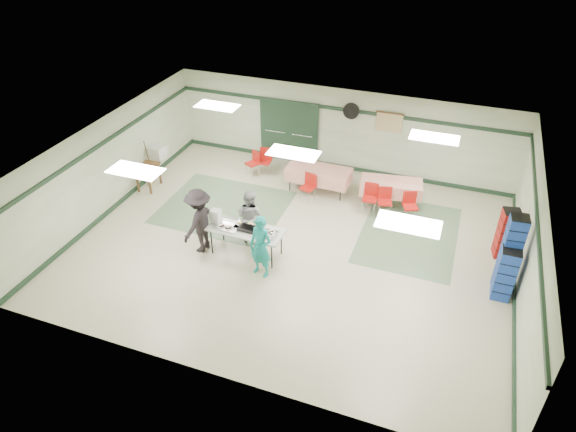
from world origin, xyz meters
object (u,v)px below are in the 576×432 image
(dining_table_a, at_px, (391,187))
(crate_stack_blue_b, at_px, (506,274))
(dining_table_b, at_px, (318,174))
(crate_stack_blue_a, at_px, (509,254))
(chair_d, at_px, (309,184))
(broom, at_px, (149,162))
(volunteer_grey, at_px, (250,216))
(chair_c, at_px, (410,203))
(serving_table, at_px, (246,231))
(printer_table, at_px, (147,170))
(chair_b, at_px, (371,195))
(chair_a, at_px, (385,198))
(crate_stack_red, at_px, (507,234))
(volunteer_teal, at_px, (261,247))
(volunteer_dark, at_px, (199,221))
(office_printer, at_px, (157,152))
(chair_loose_a, at_px, (265,158))
(chair_loose_b, at_px, (254,161))

(dining_table_a, bearing_deg, crate_stack_blue_b, -52.93)
(dining_table_b, relative_size, crate_stack_blue_a, 0.96)
(chair_d, distance_m, broom, 4.98)
(volunteer_grey, distance_m, chair_c, 4.52)
(serving_table, xyz_separation_m, dining_table_a, (2.98, 3.63, -0.15))
(volunteer_grey, relative_size, printer_table, 1.84)
(volunteer_grey, xyz_separation_m, chair_b, (2.65, 2.49, -0.23))
(chair_a, distance_m, crate_stack_red, 3.34)
(volunteer_grey, bearing_deg, chair_b, -127.86)
(volunteer_teal, bearing_deg, volunteer_grey, 136.27)
(volunteer_teal, height_order, volunteer_dark, volunteer_dark)
(dining_table_b, xyz_separation_m, crate_stack_blue_a, (5.36, -2.81, 0.45))
(chair_c, height_order, printer_table, chair_c)
(volunteer_dark, relative_size, crate_stack_blue_b, 1.32)
(volunteer_grey, height_order, crate_stack_red, volunteer_grey)
(chair_b, bearing_deg, crate_stack_red, -17.52)
(office_printer, bearing_deg, crate_stack_red, 3.15)
(chair_loose_a, height_order, crate_stack_blue_a, crate_stack_blue_a)
(chair_c, bearing_deg, chair_loose_b, 146.88)
(chair_loose_a, distance_m, chair_loose_b, 0.37)
(chair_d, bearing_deg, volunteer_dark, -104.92)
(volunteer_dark, distance_m, printer_table, 3.75)
(serving_table, distance_m, chair_c, 4.74)
(dining_table_a, distance_m, chair_c, 0.87)
(chair_loose_a, xyz_separation_m, office_printer, (-3.01, -1.48, 0.41))
(serving_table, height_order, chair_a, chair_a)
(serving_table, relative_size, crate_stack_blue_b, 1.45)
(chair_a, bearing_deg, volunteer_dark, -156.84)
(serving_table, xyz_separation_m, chair_d, (0.67, 3.06, -0.21))
(dining_table_b, distance_m, printer_table, 5.21)
(serving_table, distance_m, crate_stack_blue_b, 6.16)
(volunteer_grey, relative_size, chair_c, 1.83)
(volunteer_teal, relative_size, dining_table_a, 0.88)
(volunteer_dark, bearing_deg, chair_b, 140.77)
(crate_stack_blue_a, distance_m, broom, 10.48)
(serving_table, distance_m, chair_loose_a, 4.28)
(chair_loose_a, bearing_deg, broom, -153.42)
(volunteer_teal, height_order, chair_loose_b, volunteer_teal)
(dining_table_b, bearing_deg, office_printer, -167.36)
(printer_table, distance_m, office_printer, 0.71)
(dining_table_a, distance_m, crate_stack_red, 3.48)
(volunteer_dark, bearing_deg, chair_loose_a, -171.18)
(volunteer_grey, distance_m, chair_b, 3.64)
(chair_a, relative_size, broom, 0.56)
(crate_stack_red, distance_m, office_printer, 10.31)
(chair_a, height_order, crate_stack_blue_a, crate_stack_blue_a)
(serving_table, bearing_deg, crate_stack_blue_a, 9.00)
(chair_b, relative_size, crate_stack_blue_b, 0.65)
(serving_table, height_order, chair_b, chair_b)
(chair_b, distance_m, office_printer, 6.70)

